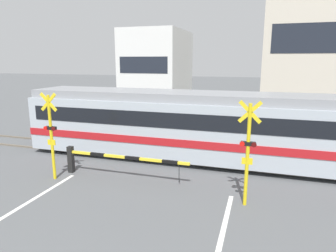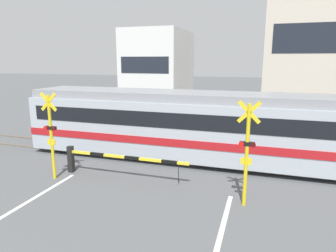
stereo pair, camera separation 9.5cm
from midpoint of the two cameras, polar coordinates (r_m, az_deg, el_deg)
rail_track_near at (r=13.22m, az=-0.40°, el=-6.75°), size 50.00×0.10×0.08m
rail_track_far at (r=14.52m, az=1.34°, el=-4.97°), size 50.00×0.10×0.08m
commuter_train at (r=12.91m, az=14.64°, el=-0.30°), size 19.88×2.68×3.03m
crossing_barrier_near at (r=11.75m, az=-12.46°, el=-6.06°), size 4.94×0.20×1.06m
crossing_barrier_far at (r=16.41m, az=10.01°, el=-0.66°), size 4.94×0.20×1.06m
crossing_signal_left at (r=11.76m, az=-21.60°, el=-1.16°), size 0.68×0.15×3.26m
crossing_signal_right at (r=9.22m, az=14.68°, el=-4.28°), size 0.68×0.15×3.26m
pedestrian at (r=20.32m, az=8.87°, el=2.50°), size 0.38×0.22×1.62m
building_left_of_street at (r=30.49m, az=-2.09°, el=10.97°), size 5.36×7.68×7.20m
building_right_of_street at (r=28.97m, az=24.95°, el=13.39°), size 7.29×7.68×10.85m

